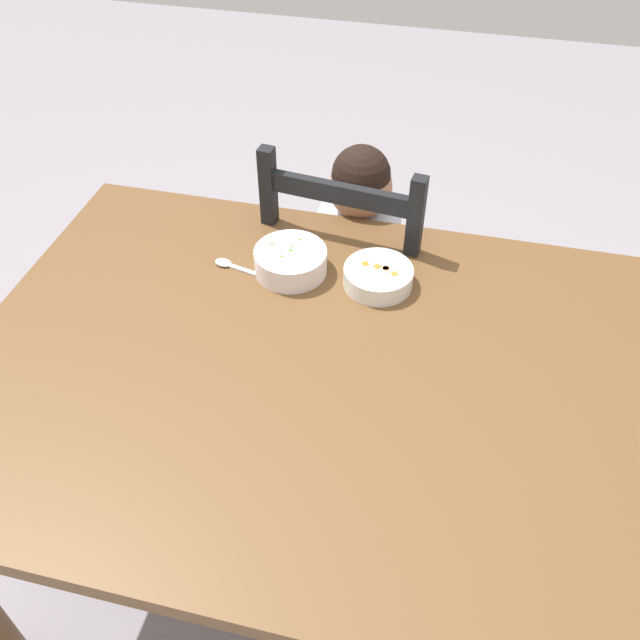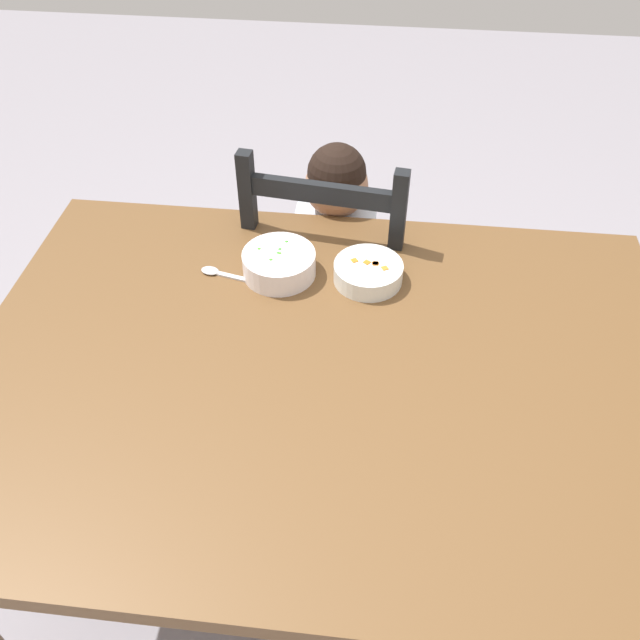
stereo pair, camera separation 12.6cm
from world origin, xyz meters
name	(u,v)px [view 1 (the left image)]	position (x,y,z in m)	size (l,w,h in m)	color
ground_plane	(318,549)	(0.00, 0.00, 0.00)	(8.00, 8.00, 0.00)	gray
dining_table	(317,395)	(0.00, 0.00, 0.68)	(1.49, 1.07, 0.77)	brown
dining_chair	(352,296)	(-0.04, 0.58, 0.46)	(0.47, 0.47, 0.99)	black
child_figure	(356,254)	(-0.03, 0.58, 0.62)	(0.32, 0.31, 0.94)	silver
bowl_of_peas	(291,260)	(-0.13, 0.29, 0.81)	(0.17, 0.17, 0.06)	white
bowl_of_carrots	(378,276)	(0.08, 0.29, 0.80)	(0.16, 0.16, 0.05)	white
spoon	(231,265)	(-0.28, 0.27, 0.78)	(0.14, 0.05, 0.01)	silver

